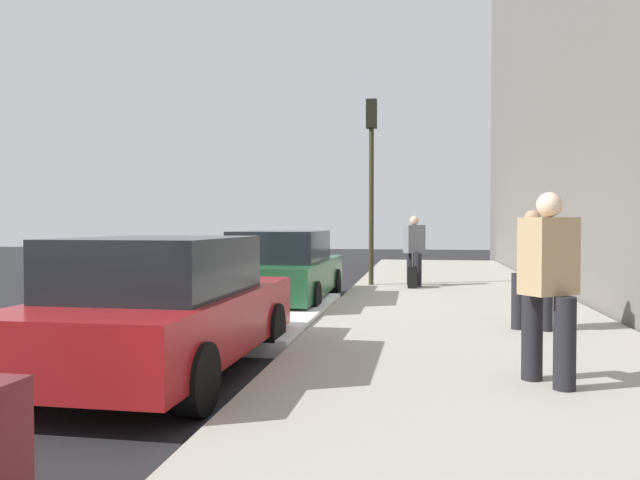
# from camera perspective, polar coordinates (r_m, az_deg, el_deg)

# --- Properties ---
(ground_plane) EXTENTS (56.00, 56.00, 0.00)m
(ground_plane) POSITION_cam_1_polar(r_m,az_deg,el_deg) (12.16, -3.11, -6.31)
(ground_plane) COLOR black
(sidewalk) EXTENTS (28.00, 4.60, 0.15)m
(sidewalk) POSITION_cam_1_polar(r_m,az_deg,el_deg) (11.89, 12.71, -6.15)
(sidewalk) COLOR #A39E93
(sidewalk) RESTS_ON ground
(lane_stripe_centre) EXTENTS (28.00, 0.14, 0.01)m
(lane_stripe_centre) POSITION_cam_1_polar(r_m,az_deg,el_deg) (13.21, -16.86, -5.72)
(lane_stripe_centre) COLOR gold
(lane_stripe_centre) RESTS_ON ground
(snow_bank_curb) EXTENTS (5.18, 0.56, 0.22)m
(snow_bank_curb) POSITION_cam_1_polar(r_m,az_deg,el_deg) (10.15, -1.55, -7.23)
(snow_bank_curb) COLOR white
(snow_bank_curb) RESTS_ON ground
(parked_car_red) EXTENTS (4.19, 1.93, 1.51)m
(parked_car_red) POSITION_cam_1_polar(r_m,az_deg,el_deg) (6.84, -14.26, -6.08)
(parked_car_red) COLOR black
(parked_car_red) RESTS_ON ground
(parked_car_green) EXTENTS (4.71, 1.92, 1.51)m
(parked_car_green) POSITION_cam_1_polar(r_m,az_deg,el_deg) (12.33, -3.44, -2.65)
(parked_car_green) COLOR black
(parked_car_green) RESTS_ON ground
(pedestrian_grey_coat) EXTENTS (0.52, 0.54, 1.70)m
(pedestrian_grey_coat) POSITION_cam_1_polar(r_m,az_deg,el_deg) (14.98, 8.78, -0.79)
(pedestrian_grey_coat) COLOR black
(pedestrian_grey_coat) RESTS_ON sidewalk
(pedestrian_brown_coat) EXTENTS (0.51, 0.55, 1.70)m
(pedestrian_brown_coat) POSITION_cam_1_polar(r_m,az_deg,el_deg) (9.14, 19.19, -2.32)
(pedestrian_brown_coat) COLOR black
(pedestrian_brown_coat) RESTS_ON sidewalk
(pedestrian_tan_coat) EXTENTS (0.53, 0.57, 1.80)m
(pedestrian_tan_coat) POSITION_cam_1_polar(r_m,az_deg,el_deg) (6.08, 20.54, -3.72)
(pedestrian_tan_coat) COLOR black
(pedestrian_tan_coat) RESTS_ON sidewalk
(traffic_light_pole) EXTENTS (0.35, 0.26, 4.55)m
(traffic_light_pole) POSITION_cam_1_polar(r_m,az_deg,el_deg) (15.20, 4.82, 7.41)
(traffic_light_pole) COLOR #2D2D19
(traffic_light_pole) RESTS_ON sidewalk
(rolling_suitcase) EXTENTS (0.34, 0.22, 0.86)m
(rolling_suitcase) POSITION_cam_1_polar(r_m,az_deg,el_deg) (14.51, 8.62, -3.45)
(rolling_suitcase) COLOR black
(rolling_suitcase) RESTS_ON sidewalk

